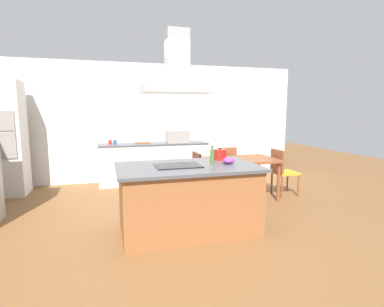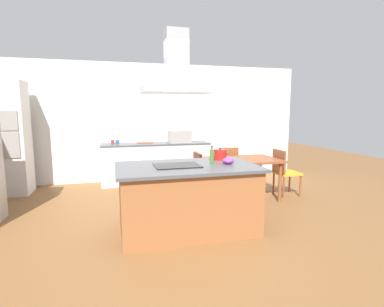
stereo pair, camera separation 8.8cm
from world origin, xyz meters
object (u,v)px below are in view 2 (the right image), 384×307
object	(u,v)px
dining_table	(240,163)
range_hood	(176,73)
tea_kettle	(220,155)
coffee_mug_red	(112,142)
countertop_microwave	(179,136)
mixing_bowl	(228,161)
chair_at_right_end	(284,169)
chair_facing_back_wall	(226,165)
cutting_board	(145,143)
chair_at_left_end	(192,175)
olive_oil_bottle	(212,156)
coffee_mug_blue	(117,142)
wall_oven_stack	(8,138)
cooktop	(177,166)

from	to	relation	value
dining_table	range_hood	world-z (taller)	range_hood
tea_kettle	range_hood	size ratio (longest dim) A/B	0.27
tea_kettle	coffee_mug_red	xyz separation A→B (m)	(-1.54, 2.64, -0.03)
countertop_microwave	dining_table	xyz separation A→B (m)	(0.75, -1.70, -0.37)
mixing_bowl	countertop_microwave	size ratio (longest dim) A/B	0.32
chair_at_right_end	chair_facing_back_wall	distance (m)	1.13
cutting_board	chair_at_left_end	size ratio (longest dim) A/B	0.38
olive_oil_bottle	chair_at_right_end	xyz separation A→B (m)	(1.85, 1.13, -0.50)
dining_table	chair_at_left_end	distance (m)	0.93
coffee_mug_blue	range_hood	bearing A→B (deg)	-76.11
tea_kettle	countertop_microwave	bearing A→B (deg)	91.04
coffee_mug_red	wall_oven_stack	bearing A→B (deg)	-171.03
chair_at_left_end	mixing_bowl	bearing A→B (deg)	-80.75
olive_oil_bottle	chair_facing_back_wall	distance (m)	2.09
olive_oil_bottle	mixing_bowl	bearing A→B (deg)	-18.57
coffee_mug_red	chair_at_right_end	distance (m)	3.66
coffee_mug_blue	dining_table	distance (m)	2.77
coffee_mug_blue	wall_oven_stack	distance (m)	2.07
olive_oil_bottle	dining_table	size ratio (longest dim) A/B	0.18
cooktop	chair_at_right_end	xyz separation A→B (m)	(2.35, 1.18, -0.40)
tea_kettle	mixing_bowl	size ratio (longest dim) A/B	1.47
cooktop	range_hood	world-z (taller)	range_hood
coffee_mug_red	range_hood	xyz separation A→B (m)	(0.82, -2.95, 1.16)
chair_at_left_end	chair_facing_back_wall	xyz separation A→B (m)	(0.92, 0.67, 0.00)
coffee_mug_blue	countertop_microwave	bearing A→B (deg)	-0.76
chair_at_left_end	chair_at_right_end	size ratio (longest dim) A/B	1.00
wall_oven_stack	dining_table	distance (m)	4.47
coffee_mug_blue	cutting_board	bearing A→B (deg)	2.96
chair_facing_back_wall	range_hood	size ratio (longest dim) A/B	0.99
mixing_bowl	countertop_microwave	world-z (taller)	countertop_microwave
tea_kettle	chair_at_left_end	distance (m)	1.00
mixing_bowl	cutting_board	distance (m)	3.07
chair_at_left_end	chair_facing_back_wall	size ratio (longest dim) A/B	1.00
dining_table	chair_at_right_end	world-z (taller)	chair_at_right_end
coffee_mug_red	coffee_mug_blue	size ratio (longest dim) A/B	1.00
chair_at_right_end	coffee_mug_blue	bearing A→B (deg)	150.68
cooktop	tea_kettle	bearing A→B (deg)	23.51
olive_oil_bottle	coffee_mug_blue	bearing A→B (deg)	113.08
tea_kettle	olive_oil_bottle	distance (m)	0.35
tea_kettle	dining_table	distance (m)	1.16
olive_oil_bottle	countertop_microwave	size ratio (longest dim) A/B	0.50
olive_oil_bottle	chair_facing_back_wall	world-z (taller)	olive_oil_bottle
coffee_mug_blue	mixing_bowl	bearing A→B (deg)	-63.94
tea_kettle	chair_at_left_end	xyz separation A→B (m)	(-0.21, 0.86, -0.47)
dining_table	wall_oven_stack	bearing A→B (deg)	160.70
coffee_mug_blue	chair_at_left_end	xyz separation A→B (m)	(1.24, -1.72, -0.44)
countertop_microwave	coffee_mug_blue	distance (m)	1.40
olive_oil_bottle	mixing_bowl	distance (m)	0.23
cooktop	countertop_microwave	world-z (taller)	countertop_microwave
mixing_bowl	chair_at_left_end	xyz separation A→B (m)	(-0.20, 1.21, -0.44)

